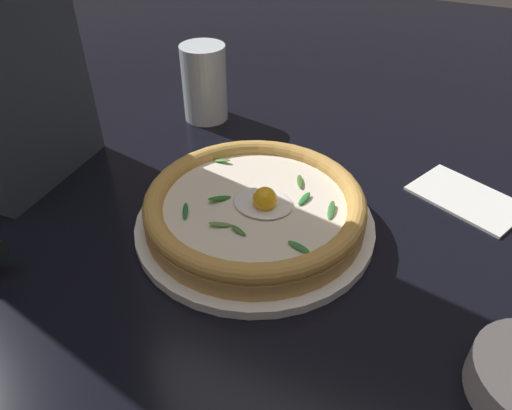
% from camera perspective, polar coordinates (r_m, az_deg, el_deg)
% --- Properties ---
extents(ground_plane, '(2.40, 2.40, 0.03)m').
position_cam_1_polar(ground_plane, '(0.63, -3.50, -2.59)').
color(ground_plane, black).
rests_on(ground_plane, ground).
extents(pizza_plate, '(0.30, 0.30, 0.01)m').
position_cam_1_polar(pizza_plate, '(0.61, 0.00, -1.95)').
color(pizza_plate, white).
rests_on(pizza_plate, ground).
extents(pizza, '(0.27, 0.27, 0.06)m').
position_cam_1_polar(pizza, '(0.59, 0.01, 0.04)').
color(pizza, tan).
rests_on(pizza, pizza_plate).
extents(drinking_glass, '(0.08, 0.08, 0.13)m').
position_cam_1_polar(drinking_glass, '(0.84, -6.13, 13.68)').
color(drinking_glass, silver).
rests_on(drinking_glass, ground).
extents(folded_napkin, '(0.16, 0.14, 0.01)m').
position_cam_1_polar(folded_napkin, '(0.71, 23.86, 0.88)').
color(folded_napkin, white).
rests_on(folded_napkin, ground).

